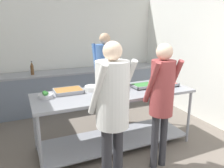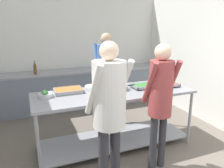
% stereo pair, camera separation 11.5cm
% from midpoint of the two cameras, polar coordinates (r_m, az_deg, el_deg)
% --- Properties ---
extents(wall_rear, '(4.20, 0.06, 2.65)m').
position_cam_midpoint_polar(wall_rear, '(5.58, -9.74, 8.60)').
color(wall_rear, silver).
rests_on(wall_rear, ground_plane).
extents(wall_right, '(0.06, 4.34, 2.65)m').
position_cam_midpoint_polar(wall_right, '(4.77, 22.52, 6.65)').
color(wall_right, silver).
rests_on(wall_right, ground_plane).
extents(back_counter, '(4.04, 0.65, 0.90)m').
position_cam_midpoint_polar(back_counter, '(5.39, -8.35, -1.02)').
color(back_counter, slate).
rests_on(back_counter, ground_plane).
extents(serving_counter, '(2.48, 0.86, 0.93)m').
position_cam_midpoint_polar(serving_counter, '(3.49, -0.28, -6.79)').
color(serving_counter, gray).
rests_on(serving_counter, ground_plane).
extents(broccoli_bowl, '(0.21, 0.21, 0.10)m').
position_cam_midpoint_polar(broccoli_bowl, '(3.24, -17.93, -2.89)').
color(broccoli_bowl, '#B2B2B7').
rests_on(broccoli_bowl, serving_counter).
extents(serving_tray_vegetables, '(0.43, 0.33, 0.05)m').
position_cam_midpoint_polar(serving_tray_vegetables, '(3.42, -12.28, -1.81)').
color(serving_tray_vegetables, gray).
rests_on(serving_tray_vegetables, serving_counter).
extents(plate_stack, '(0.26, 0.26, 0.07)m').
position_cam_midpoint_polar(plate_stack, '(3.47, -6.06, -1.10)').
color(plate_stack, white).
rests_on(plate_stack, serving_counter).
extents(sauce_pan, '(0.44, 0.30, 0.06)m').
position_cam_midpoint_polar(sauce_pan, '(3.49, 0.71, -0.95)').
color(sauce_pan, gray).
rests_on(sauce_pan, serving_counter).
extents(serving_tray_greens, '(0.36, 0.27, 0.05)m').
position_cam_midpoint_polar(serving_tray_greens, '(3.65, 7.26, -0.52)').
color(serving_tray_greens, gray).
rests_on(serving_tray_greens, serving_counter).
extents(serving_tray_roast, '(0.37, 0.31, 0.05)m').
position_cam_midpoint_polar(serving_tray_roast, '(3.83, 12.77, -0.03)').
color(serving_tray_roast, gray).
rests_on(serving_tray_roast, serving_counter).
extents(guest_serving_left, '(0.54, 0.44, 1.77)m').
position_cam_midpoint_polar(guest_serving_left, '(2.44, -1.23, -4.86)').
color(guest_serving_left, '#2D2D33').
rests_on(guest_serving_left, ground_plane).
extents(guest_serving_right, '(0.41, 0.34, 1.72)m').
position_cam_midpoint_polar(guest_serving_right, '(2.89, 11.80, -2.32)').
color(guest_serving_right, '#2D2D33').
rests_on(guest_serving_right, ground_plane).
extents(cook_behind_counter, '(0.48, 0.38, 1.80)m').
position_cam_midpoint_polar(cook_behind_counter, '(4.17, -2.61, 3.84)').
color(cook_behind_counter, '#2D2D33').
rests_on(cook_behind_counter, ground_plane).
extents(water_bottle, '(0.07, 0.07, 0.29)m').
position_cam_midpoint_polar(water_bottle, '(5.01, -20.77, 3.79)').
color(water_bottle, brown).
rests_on(water_bottle, back_counter).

